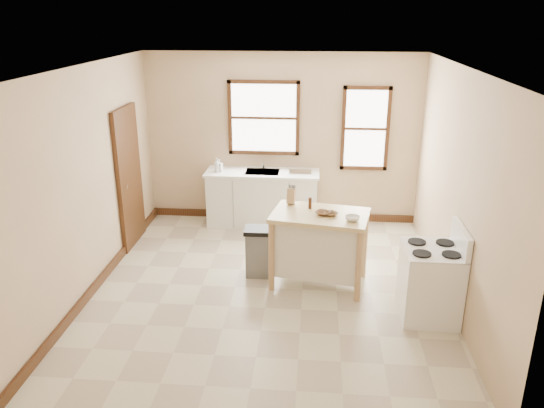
{
  "coord_description": "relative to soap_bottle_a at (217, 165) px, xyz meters",
  "views": [
    {
      "loc": [
        0.56,
        -6.07,
        3.4
      ],
      "look_at": [
        0.01,
        0.4,
        1.02
      ],
      "focal_mm": 35.0,
      "sensor_mm": 36.0,
      "label": 1
    }
  ],
  "objects": [
    {
      "name": "pepper_grinder",
      "position": [
        1.54,
        -1.75,
        0.02
      ],
      "size": [
        0.05,
        0.05,
        0.15
      ],
      "primitive_type": "cylinder",
      "rotation": [
        0.0,
        0.0,
        -0.07
      ],
      "color": "#402011",
      "rests_on": "kitchen_island"
    },
    {
      "name": "ceiling",
      "position": [
        1.03,
        -2.13,
        1.76
      ],
      "size": [
        5.0,
        5.0,
        0.0
      ],
      "primitive_type": "plane",
      "rotation": [
        3.14,
        0.0,
        0.0
      ],
      "color": "white",
      "rests_on": "ground"
    },
    {
      "name": "soap_bottle_a",
      "position": [
        0.0,
        0.0,
        0.0
      ],
      "size": [
        0.11,
        0.12,
        0.23
      ],
      "primitive_type": "imported",
      "rotation": [
        0.0,
        0.0,
        0.34
      ],
      "color": "#B2B2B2",
      "rests_on": "sink_counter"
    },
    {
      "name": "window_side",
      "position": [
        2.38,
        0.35,
        0.56
      ],
      "size": [
        0.77,
        0.06,
        1.37
      ],
      "primitive_type": null,
      "color": "#381B0F",
      "rests_on": "wall_back"
    },
    {
      "name": "wall_back",
      "position": [
        1.03,
        0.37,
        0.36
      ],
      "size": [
        4.5,
        0.04,
        2.8
      ],
      "primitive_type": "cube",
      "color": "#D5B18C",
      "rests_on": "ground"
    },
    {
      "name": "bowl_b",
      "position": [
        1.81,
        -1.98,
        -0.03
      ],
      "size": [
        0.23,
        0.23,
        0.04
      ],
      "primitive_type": "imported",
      "rotation": [
        0.0,
        0.0,
        0.64
      ],
      "color": "brown",
      "rests_on": "kitchen_island"
    },
    {
      "name": "wall_right",
      "position": [
        3.28,
        -2.13,
        0.36
      ],
      "size": [
        0.04,
        5.0,
        2.8
      ],
      "primitive_type": "cube",
      "color": "#D5B18C",
      "rests_on": "ground"
    },
    {
      "name": "sink_counter",
      "position": [
        0.73,
        0.07,
        -0.58
      ],
      "size": [
        1.86,
        0.62,
        0.92
      ],
      "primitive_type": null,
      "color": "white",
      "rests_on": "ground"
    },
    {
      "name": "wall_left",
      "position": [
        -1.22,
        -2.13,
        0.36
      ],
      "size": [
        0.04,
        5.0,
        2.8
      ],
      "primitive_type": "cube",
      "color": "#D5B18C",
      "rests_on": "ground"
    },
    {
      "name": "kitchen_island",
      "position": [
        1.67,
        -1.92,
        -0.54
      ],
      "size": [
        1.32,
        0.97,
        0.98
      ],
      "primitive_type": null,
      "rotation": [
        0.0,
        0.0,
        -0.18
      ],
      "color": "tan",
      "rests_on": "ground"
    },
    {
      "name": "gas_stove",
      "position": [
        2.96,
        -2.61,
        -0.47
      ],
      "size": [
        0.7,
        0.7,
        1.13
      ],
      "primitive_type": null,
      "color": "white",
      "rests_on": "ground"
    },
    {
      "name": "bowl_c",
      "position": [
        2.06,
        -2.12,
        -0.02
      ],
      "size": [
        0.21,
        0.21,
        0.06
      ],
      "primitive_type": "imported",
      "rotation": [
        0.0,
        0.0,
        -0.17
      ],
      "color": "silver",
      "rests_on": "kitchen_island"
    },
    {
      "name": "trash_bin",
      "position": [
        0.86,
        -1.76,
        -0.69
      ],
      "size": [
        0.36,
        0.31,
        0.69
      ],
      "primitive_type": null,
      "rotation": [
        0.0,
        0.0,
        0.02
      ],
      "color": "#5E5E5C",
      "rests_on": "ground"
    },
    {
      "name": "door_left",
      "position": [
        -1.18,
        -0.83,
        0.01
      ],
      "size": [
        0.06,
        0.9,
        2.1
      ],
      "primitive_type": "cube",
      "color": "#381B0F",
      "rests_on": "ground"
    },
    {
      "name": "baseboard_left",
      "position": [
        -1.19,
        -2.13,
        -0.98
      ],
      "size": [
        0.04,
        5.0,
        0.12
      ],
      "primitive_type": "cube",
      "color": "#381B0F",
      "rests_on": "ground"
    },
    {
      "name": "knife_block",
      "position": [
        1.29,
        -1.59,
        0.05
      ],
      "size": [
        0.12,
        0.12,
        0.2
      ],
      "primitive_type": null,
      "rotation": [
        0.0,
        0.0,
        -0.16
      ],
      "color": "tan",
      "rests_on": "kitchen_island"
    },
    {
      "name": "baseboard_back",
      "position": [
        1.03,
        0.34,
        -0.98
      ],
      "size": [
        4.5,
        0.04,
        0.12
      ],
      "primitive_type": "cube",
      "color": "#381B0F",
      "rests_on": "ground"
    },
    {
      "name": "floor",
      "position": [
        1.03,
        -2.13,
        -1.04
      ],
      "size": [
        5.0,
        5.0,
        0.0
      ],
      "primitive_type": "plane",
      "color": "beige",
      "rests_on": "ground"
    },
    {
      "name": "window_main",
      "position": [
        0.73,
        0.35,
        0.71
      ],
      "size": [
        1.17,
        0.06,
        1.22
      ],
      "primitive_type": null,
      "color": "#381B0F",
      "rests_on": "wall_back"
    },
    {
      "name": "dish_rack",
      "position": [
        1.36,
        0.08,
        -0.07
      ],
      "size": [
        0.41,
        0.32,
        0.1
      ],
      "primitive_type": null,
      "rotation": [
        0.0,
        0.0,
        0.1
      ],
      "color": "silver",
      "rests_on": "sink_counter"
    },
    {
      "name": "faucet",
      "position": [
        0.73,
        0.25,
        -0.01
      ],
      "size": [
        0.03,
        0.03,
        0.22
      ],
      "primitive_type": "cylinder",
      "color": "silver",
      "rests_on": "sink_counter"
    },
    {
      "name": "bowl_a",
      "position": [
        1.71,
        -1.96,
        -0.03
      ],
      "size": [
        0.25,
        0.25,
        0.04
      ],
      "primitive_type": "imported",
      "rotation": [
        0.0,
        0.0,
        -0.56
      ],
      "color": "brown",
      "rests_on": "kitchen_island"
    },
    {
      "name": "soap_bottle_b",
      "position": [
        0.03,
        0.03,
        -0.02
      ],
      "size": [
        0.11,
        0.11,
        0.2
      ],
      "primitive_type": "imported",
      "rotation": [
        0.0,
        0.0,
        -0.23
      ],
      "color": "#B2B2B2",
      "rests_on": "sink_counter"
    }
  ]
}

